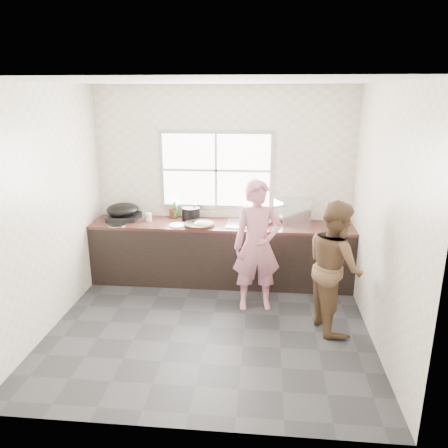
# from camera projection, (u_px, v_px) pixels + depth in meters

# --- Properties ---
(floor) EXTENTS (3.60, 3.20, 0.01)m
(floor) POSITION_uv_depth(u_px,v_px,m) (210.00, 327.00, 5.03)
(floor) COLOR #2B2B2D
(floor) RESTS_ON ground
(ceiling) EXTENTS (3.60, 3.20, 0.01)m
(ceiling) POSITION_uv_depth(u_px,v_px,m) (207.00, 81.00, 4.25)
(ceiling) COLOR silver
(ceiling) RESTS_ON wall_back
(wall_back) EXTENTS (3.60, 0.01, 2.70)m
(wall_back) POSITION_uv_depth(u_px,v_px,m) (223.00, 184.00, 6.17)
(wall_back) COLOR silver
(wall_back) RESTS_ON ground
(wall_left) EXTENTS (0.01, 3.20, 2.70)m
(wall_left) POSITION_uv_depth(u_px,v_px,m) (47.00, 210.00, 4.81)
(wall_left) COLOR beige
(wall_left) RESTS_ON ground
(wall_right) EXTENTS (0.01, 3.20, 2.70)m
(wall_right) POSITION_uv_depth(u_px,v_px,m) (383.00, 219.00, 4.48)
(wall_right) COLOR beige
(wall_right) RESTS_ON ground
(wall_front) EXTENTS (3.60, 0.01, 2.70)m
(wall_front) POSITION_uv_depth(u_px,v_px,m) (180.00, 275.00, 3.11)
(wall_front) COLOR beige
(wall_front) RESTS_ON ground
(cabinet) EXTENTS (3.60, 0.62, 0.82)m
(cabinet) POSITION_uv_depth(u_px,v_px,m) (221.00, 254.00, 6.14)
(cabinet) COLOR black
(cabinet) RESTS_ON floor
(countertop) EXTENTS (3.60, 0.64, 0.04)m
(countertop) POSITION_uv_depth(u_px,v_px,m) (221.00, 225.00, 6.02)
(countertop) COLOR #3B1D18
(countertop) RESTS_ON cabinet
(sink) EXTENTS (0.55, 0.45, 0.02)m
(sink) POSITION_uv_depth(u_px,v_px,m) (247.00, 224.00, 5.98)
(sink) COLOR silver
(sink) RESTS_ON countertop
(faucet) EXTENTS (0.02, 0.02, 0.30)m
(faucet) POSITION_uv_depth(u_px,v_px,m) (247.00, 210.00, 6.13)
(faucet) COLOR silver
(faucet) RESTS_ON countertop
(window_frame) EXTENTS (1.60, 0.05, 1.10)m
(window_frame) POSITION_uv_depth(u_px,v_px,m) (216.00, 170.00, 6.11)
(window_frame) COLOR #9EA0A5
(window_frame) RESTS_ON wall_back
(window_glazing) EXTENTS (1.50, 0.01, 1.00)m
(window_glazing) POSITION_uv_depth(u_px,v_px,m) (216.00, 170.00, 6.08)
(window_glazing) COLOR white
(window_glazing) RESTS_ON window_frame
(woman) EXTENTS (0.60, 0.44, 1.52)m
(woman) POSITION_uv_depth(u_px,v_px,m) (257.00, 250.00, 5.30)
(woman) COLOR #CE7B8F
(woman) RESTS_ON floor
(person_side) EXTENTS (0.73, 0.85, 1.49)m
(person_side) POSITION_uv_depth(u_px,v_px,m) (335.00, 266.00, 4.84)
(person_side) COLOR brown
(person_side) RESTS_ON floor
(cutting_board) EXTENTS (0.51, 0.51, 0.04)m
(cutting_board) POSITION_uv_depth(u_px,v_px,m) (199.00, 224.00, 5.90)
(cutting_board) COLOR black
(cutting_board) RESTS_ON countertop
(cleaver) EXTENTS (0.23, 0.16, 0.01)m
(cleaver) POSITION_uv_depth(u_px,v_px,m) (195.00, 222.00, 5.95)
(cleaver) COLOR silver
(cleaver) RESTS_ON cutting_board
(bowl_mince) EXTENTS (0.28, 0.28, 0.06)m
(bowl_mince) POSITION_uv_depth(u_px,v_px,m) (204.00, 224.00, 5.87)
(bowl_mince) COLOR white
(bowl_mince) RESTS_ON countertop
(bowl_crabs) EXTENTS (0.25, 0.25, 0.06)m
(bowl_crabs) POSITION_uv_depth(u_px,v_px,m) (264.00, 221.00, 6.02)
(bowl_crabs) COLOR white
(bowl_crabs) RESTS_ON countertop
(bowl_held) EXTENTS (0.21, 0.21, 0.07)m
(bowl_held) POSITION_uv_depth(u_px,v_px,m) (254.00, 227.00, 5.76)
(bowl_held) COLOR silver
(bowl_held) RESTS_ON countertop
(black_pot) EXTENTS (0.29, 0.29, 0.18)m
(black_pot) POSITION_uv_depth(u_px,v_px,m) (191.00, 214.00, 6.16)
(black_pot) COLOR black
(black_pot) RESTS_ON countertop
(plate_food) EXTENTS (0.25, 0.25, 0.02)m
(plate_food) POSITION_uv_depth(u_px,v_px,m) (178.00, 225.00, 5.91)
(plate_food) COLOR white
(plate_food) RESTS_ON countertop
(bottle_green) EXTENTS (0.13, 0.13, 0.27)m
(bottle_green) POSITION_uv_depth(u_px,v_px,m) (175.00, 209.00, 6.26)
(bottle_green) COLOR #2B842B
(bottle_green) RESTS_ON countertop
(bottle_brown_tall) EXTENTS (0.11, 0.11, 0.21)m
(bottle_brown_tall) POSITION_uv_depth(u_px,v_px,m) (173.00, 211.00, 6.27)
(bottle_brown_tall) COLOR #442211
(bottle_brown_tall) RESTS_ON countertop
(bottle_brown_short) EXTENTS (0.16, 0.16, 0.19)m
(bottle_brown_short) POSITION_uv_depth(u_px,v_px,m) (195.00, 212.00, 6.24)
(bottle_brown_short) COLOR #4E2D13
(bottle_brown_short) RESTS_ON countertop
(glass_jar) EXTENTS (0.08, 0.08, 0.11)m
(glass_jar) POSITION_uv_depth(u_px,v_px,m) (149.00, 217.00, 6.12)
(glass_jar) COLOR silver
(glass_jar) RESTS_ON countertop
(burner) EXTENTS (0.44, 0.44, 0.06)m
(burner) POSITION_uv_depth(u_px,v_px,m) (124.00, 217.00, 6.23)
(burner) COLOR black
(burner) RESTS_ON countertop
(wok) EXTENTS (0.56, 0.56, 0.17)m
(wok) POSITION_uv_depth(u_px,v_px,m) (123.00, 210.00, 6.17)
(wok) COLOR black
(wok) RESTS_ON burner
(dish_rack) EXTENTS (0.52, 0.45, 0.32)m
(dish_rack) POSITION_uv_depth(u_px,v_px,m) (292.00, 211.00, 6.04)
(dish_rack) COLOR #B9BDC0
(dish_rack) RESTS_ON countertop
(pot_lid_left) EXTENTS (0.34, 0.34, 0.01)m
(pot_lid_left) POSITION_uv_depth(u_px,v_px,m) (116.00, 225.00, 5.94)
(pot_lid_left) COLOR #B1B2B8
(pot_lid_left) RESTS_ON countertop
(pot_lid_right) EXTENTS (0.30, 0.30, 0.01)m
(pot_lid_right) POSITION_uv_depth(u_px,v_px,m) (138.00, 216.00, 6.34)
(pot_lid_right) COLOR #B4B7BB
(pot_lid_right) RESTS_ON countertop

